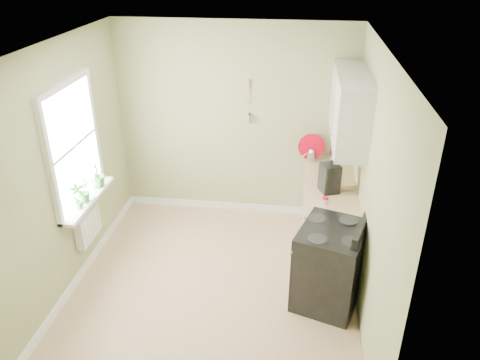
# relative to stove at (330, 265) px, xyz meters

# --- Properties ---
(floor) EXTENTS (3.20, 3.60, 0.02)m
(floor) POSITION_rel_stove_xyz_m (-1.28, 0.03, -0.47)
(floor) COLOR tan
(floor) RESTS_ON ground
(ceiling) EXTENTS (3.20, 3.60, 0.02)m
(ceiling) POSITION_rel_stove_xyz_m (-1.28, 0.03, 2.25)
(ceiling) COLOR white
(ceiling) RESTS_ON wall_back
(wall_back) EXTENTS (3.20, 0.02, 2.70)m
(wall_back) POSITION_rel_stove_xyz_m (-1.28, 1.84, 0.89)
(wall_back) COLOR #9A9F6C
(wall_back) RESTS_ON floor
(wall_left) EXTENTS (0.02, 3.60, 2.70)m
(wall_left) POSITION_rel_stove_xyz_m (-2.89, 0.03, 0.89)
(wall_left) COLOR #9A9F6C
(wall_left) RESTS_ON floor
(wall_right) EXTENTS (0.02, 3.60, 2.70)m
(wall_right) POSITION_rel_stove_xyz_m (0.33, 0.03, 0.89)
(wall_right) COLOR #9A9F6C
(wall_right) RESTS_ON floor
(base_cabinets) EXTENTS (0.60, 1.60, 0.87)m
(base_cabinets) POSITION_rel_stove_xyz_m (0.02, 1.03, -0.03)
(base_cabinets) COLOR silver
(base_cabinets) RESTS_ON floor
(countertop) EXTENTS (0.64, 1.60, 0.04)m
(countertop) POSITION_rel_stove_xyz_m (0.01, 1.03, 0.43)
(countertop) COLOR tan
(countertop) RESTS_ON base_cabinets
(upper_cabinets) EXTENTS (0.35, 1.40, 0.80)m
(upper_cabinets) POSITION_rel_stove_xyz_m (0.15, 1.13, 1.39)
(upper_cabinets) COLOR silver
(upper_cabinets) RESTS_ON wall_right
(window) EXTENTS (0.06, 1.14, 1.44)m
(window) POSITION_rel_stove_xyz_m (-2.86, 0.33, 1.09)
(window) COLOR white
(window) RESTS_ON wall_left
(window_sill) EXTENTS (0.18, 1.14, 0.04)m
(window_sill) POSITION_rel_stove_xyz_m (-2.79, 0.33, 0.42)
(window_sill) COLOR white
(window_sill) RESTS_ON wall_left
(radiator) EXTENTS (0.12, 0.50, 0.35)m
(radiator) POSITION_rel_stove_xyz_m (-2.82, 0.28, 0.09)
(radiator) COLOR white
(radiator) RESTS_ON wall_left
(wall_utensils) EXTENTS (0.02, 0.14, 0.58)m
(wall_utensils) POSITION_rel_stove_xyz_m (-1.08, 1.81, 1.10)
(wall_utensils) COLOR tan
(wall_utensils) RESTS_ON wall_back
(stove) EXTENTS (0.86, 0.91, 1.04)m
(stove) POSITION_rel_stove_xyz_m (0.00, 0.00, 0.00)
(stove) COLOR black
(stove) RESTS_ON floor
(stand_mixer) EXTENTS (0.27, 0.38, 0.42)m
(stand_mixer) POSITION_rel_stove_xyz_m (0.10, 1.77, 0.63)
(stand_mixer) COLOR #B2B2B7
(stand_mixer) RESTS_ON countertop
(kettle) EXTENTS (0.18, 0.10, 0.18)m
(kettle) POSITION_rel_stove_xyz_m (-0.23, 1.67, 0.54)
(kettle) COLOR silver
(kettle) RESTS_ON countertop
(coffee_maker) EXTENTS (0.26, 0.27, 0.35)m
(coffee_maker) POSITION_rel_stove_xyz_m (-0.02, 0.85, 0.61)
(coffee_maker) COLOR black
(coffee_maker) RESTS_ON countertop
(red_tray) EXTENTS (0.36, 0.13, 0.36)m
(red_tray) POSITION_rel_stove_xyz_m (-0.23, 1.75, 0.62)
(red_tray) COLOR #BB021B
(red_tray) RESTS_ON countertop
(jar) EXTENTS (0.07, 0.07, 0.08)m
(jar) POSITION_rel_stove_xyz_m (-0.07, 0.53, 0.49)
(jar) COLOR #C5B49B
(jar) RESTS_ON countertop
(plant_a) EXTENTS (0.19, 0.19, 0.31)m
(plant_a) POSITION_rel_stove_xyz_m (-2.78, 0.09, 0.59)
(plant_a) COLOR #2F642F
(plant_a) RESTS_ON window_sill
(plant_b) EXTENTS (0.18, 0.20, 0.28)m
(plant_b) POSITION_rel_stove_xyz_m (-2.78, 0.25, 0.58)
(plant_b) COLOR #2F642F
(plant_b) RESTS_ON window_sill
(plant_c) EXTENTS (0.18, 0.18, 0.32)m
(plant_c) POSITION_rel_stove_xyz_m (-2.78, 0.63, 0.60)
(plant_c) COLOR #2F642F
(plant_c) RESTS_ON window_sill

